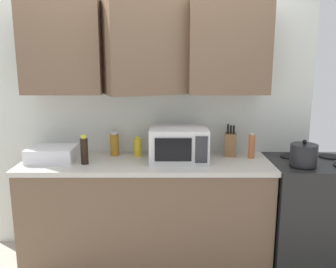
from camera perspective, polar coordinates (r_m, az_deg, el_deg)
wall_back_with_cabinets at (r=3.09m, az=-3.28°, el=8.89°), size 2.94×0.55×2.60m
counter_run at (r=3.13m, az=-3.29°, el=-12.28°), size 2.07×0.63×0.90m
stove_range at (r=3.34m, az=22.38°, el=-11.56°), size 0.76×0.64×0.91m
kettle at (r=2.98m, az=21.17°, el=-3.14°), size 0.21×0.21×0.21m
microwave at (r=2.94m, az=1.89°, el=-1.68°), size 0.48×0.37×0.28m
dish_rack at (r=3.10m, az=-17.98°, el=-3.07°), size 0.38×0.30×0.12m
knife_block at (r=3.16m, az=10.13°, el=-1.60°), size 0.12×0.13×0.28m
bottle_yellow_mustard at (r=3.11m, az=-4.70°, el=-2.09°), size 0.07×0.07×0.17m
bottle_amber_vinegar at (r=3.15m, az=-8.44°, el=-1.62°), size 0.08×0.08×0.21m
bottle_spice_jar at (r=3.11m, az=13.49°, el=-1.87°), size 0.06×0.06×0.23m
bottle_soy_dark at (r=2.93m, az=-13.18°, el=-2.57°), size 0.06×0.06×0.24m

